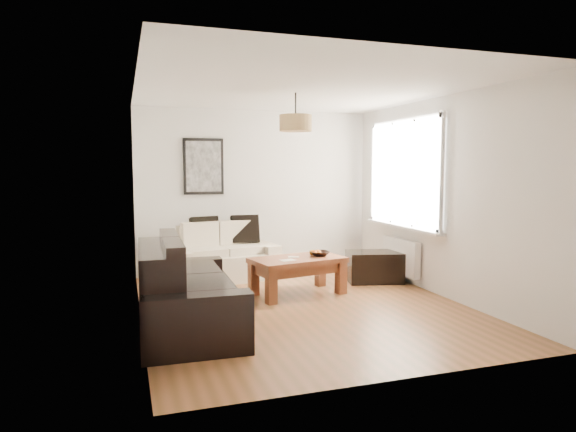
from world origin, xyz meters
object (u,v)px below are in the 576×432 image
object	(u,v)px
coffee_table	(297,276)
sofa_leather	(188,286)
ottoman	(374,267)
loveseat_cream	(222,253)

from	to	relation	value
coffee_table	sofa_leather	bearing A→B (deg)	-148.79
sofa_leather	ottoman	bearing A→B (deg)	-64.20
loveseat_cream	coffee_table	xyz separation A→B (m)	(0.79, -1.21, -0.15)
loveseat_cream	sofa_leather	xyz separation A→B (m)	(-0.76, -2.15, 0.04)
loveseat_cream	coffee_table	distance (m)	1.45
loveseat_cream	ottoman	bearing A→B (deg)	-32.25
sofa_leather	coffee_table	bearing A→B (deg)	-57.11
sofa_leather	loveseat_cream	bearing A→B (deg)	-17.89
coffee_table	ottoman	world-z (taller)	coffee_table
loveseat_cream	coffee_table	size ratio (longest dim) A/B	1.33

